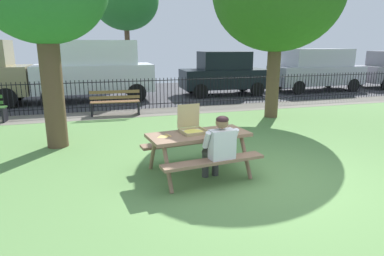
# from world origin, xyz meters

# --- Properties ---
(ground) EXTENTS (28.00, 11.22, 0.02)m
(ground) POSITION_xyz_m (0.00, 1.61, -0.01)
(ground) COLOR #62904D
(cobblestone_walkway) EXTENTS (28.00, 1.40, 0.01)m
(cobblestone_walkway) POSITION_xyz_m (0.00, 6.52, -0.00)
(cobblestone_walkway) COLOR slate
(street_asphalt) EXTENTS (28.00, 7.95, 0.01)m
(street_asphalt) POSITION_xyz_m (0.00, 11.20, -0.01)
(street_asphalt) COLOR #38383D
(picnic_table_foreground) EXTENTS (1.96, 1.68, 0.79)m
(picnic_table_foreground) POSITION_xyz_m (-1.04, 0.61, 0.60)
(picnic_table_foreground) COLOR #8B6951
(picnic_table_foreground) RESTS_ON ground
(pizza_box_open) EXTENTS (0.49, 0.51, 0.49)m
(pizza_box_open) POSITION_xyz_m (-1.13, 0.73, 0.86)
(pizza_box_open) COLOR tan
(pizza_box_open) RESTS_ON picnic_table_foreground
(pizza_slice_on_table) EXTENTS (0.24, 0.21, 0.02)m
(pizza_slice_on_table) POSITION_xyz_m (-1.67, 0.58, 0.78)
(pizza_slice_on_table) COLOR #EBCA5C
(pizza_slice_on_table) RESTS_ON picnic_table_foreground
(adult_at_table) EXTENTS (0.63, 0.62, 1.19)m
(adult_at_table) POSITION_xyz_m (-0.83, 0.13, 0.66)
(adult_at_table) COLOR #393939
(adult_at_table) RESTS_ON ground
(iron_fence_streetside) EXTENTS (21.17, 0.03, 1.11)m
(iron_fence_streetside) POSITION_xyz_m (0.00, 7.22, 0.57)
(iron_fence_streetside) COLOR black
(iron_fence_streetside) RESTS_ON ground
(park_bench_center) EXTENTS (1.62, 0.56, 0.85)m
(park_bench_center) POSITION_xyz_m (-2.11, 6.39, 0.42)
(park_bench_center) COLOR brown
(park_bench_center) RESTS_ON ground
(parked_car_center) EXTENTS (4.72, 2.11, 2.46)m
(parked_car_center) POSITION_xyz_m (-2.67, 9.67, 1.31)
(parked_car_center) COLOR white
(parked_car_center) RESTS_ON ground
(parked_car_right) EXTENTS (3.97, 1.97, 1.98)m
(parked_car_right) POSITION_xyz_m (3.06, 9.67, 1.01)
(parked_car_right) COLOR black
(parked_car_right) RESTS_ON ground
(parked_car_far_right) EXTENTS (4.62, 1.99, 2.08)m
(parked_car_far_right) POSITION_xyz_m (8.03, 9.67, 1.10)
(parked_car_far_right) COLOR #B1B0BE
(parked_car_far_right) RESTS_ON ground
(far_tree_midleft) EXTENTS (3.90, 3.90, 6.58)m
(far_tree_midleft) POSITION_xyz_m (-0.58, 16.31, 4.81)
(far_tree_midleft) COLOR brown
(far_tree_midleft) RESTS_ON ground
(far_tree_center) EXTENTS (3.75, 3.75, 5.31)m
(far_tree_center) POSITION_xyz_m (9.97, 16.31, 3.59)
(far_tree_center) COLOR brown
(far_tree_center) RESTS_ON ground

